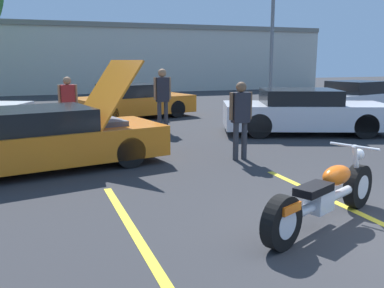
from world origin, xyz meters
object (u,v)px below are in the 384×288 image
at_px(parked_car_mid_right_row, 304,112).
at_px(spectator_midground, 162,94).
at_px(parked_car_mid_left_row, 133,102).
at_px(spectator_by_show_car, 68,102).
at_px(spectator_near_motorcycle, 241,114).
at_px(show_car_hood_open, 46,139).
at_px(parked_car_right_row, 357,98).
at_px(light_pole, 274,8).
at_px(motorcycle, 325,196).

height_order(parked_car_mid_right_row, spectator_midground, spectator_midground).
distance_m(parked_car_mid_left_row, spectator_by_show_car, 4.11).
height_order(parked_car_mid_right_row, spectator_by_show_car, spectator_by_show_car).
distance_m(spectator_near_motorcycle, spectator_by_show_car, 5.17).
distance_m(show_car_hood_open, parked_car_right_row, 12.79).
distance_m(show_car_hood_open, spectator_near_motorcycle, 3.96).
bearing_deg(spectator_by_show_car, parked_car_right_row, 7.35).
bearing_deg(light_pole, spectator_near_motorcycle, -123.66).
height_order(motorcycle, parked_car_mid_right_row, parked_car_mid_right_row).
height_order(parked_car_right_row, spectator_midground, spectator_midground).
distance_m(motorcycle, parked_car_mid_right_row, 7.22).
distance_m(spectator_by_show_car, spectator_midground, 2.66).
bearing_deg(light_pole, motorcycle, -118.64).
xyz_separation_m(motorcycle, spectator_near_motorcycle, (0.67, 3.70, 0.59)).
bearing_deg(show_car_hood_open, spectator_by_show_car, 67.03).
xyz_separation_m(motorcycle, spectator_midground, (0.17, 7.71, 0.73)).
bearing_deg(light_pole, parked_car_mid_right_row, -115.53).
bearing_deg(parked_car_right_row, spectator_by_show_car, 173.16).
bearing_deg(light_pole, spectator_by_show_car, -146.13).
xyz_separation_m(light_pole, spectator_near_motorcycle, (-7.49, -11.24, -3.65)).
bearing_deg(parked_car_mid_right_row, parked_car_right_row, 55.43).
bearing_deg(show_car_hood_open, spectator_midground, 33.50).
bearing_deg(light_pole, spectator_midground, -137.87).
relative_size(show_car_hood_open, parked_car_right_row, 1.08).
xyz_separation_m(show_car_hood_open, parked_car_mid_left_row, (3.24, 6.62, 0.00)).
xyz_separation_m(parked_car_right_row, spectator_midground, (-8.46, -1.52, 0.50)).
relative_size(light_pole, motorcycle, 3.50).
bearing_deg(parked_car_mid_right_row, show_car_hood_open, -145.29).
relative_size(spectator_near_motorcycle, spectator_midground, 0.89).
xyz_separation_m(parked_car_mid_left_row, parked_car_right_row, (8.59, -1.78, 0.02)).
xyz_separation_m(show_car_hood_open, spectator_by_show_car, (0.72, 3.41, 0.39)).
height_order(show_car_hood_open, parked_car_mid_right_row, show_car_hood_open).
height_order(spectator_by_show_car, spectator_midground, spectator_midground).
relative_size(light_pole, parked_car_mid_left_row, 1.83).
distance_m(parked_car_mid_right_row, spectator_midground, 4.13).
bearing_deg(parked_car_right_row, show_car_hood_open, -171.95).
bearing_deg(parked_car_mid_right_row, spectator_by_show_car, -173.65).
xyz_separation_m(motorcycle, parked_car_mid_left_row, (0.04, 11.01, 0.20)).
xyz_separation_m(light_pole, spectator_by_show_car, (-10.65, -7.15, -3.65)).
xyz_separation_m(parked_car_mid_left_row, spectator_midground, (0.13, -3.30, 0.52)).
bearing_deg(parked_car_right_row, parked_car_mid_left_row, 154.08).
relative_size(parked_car_right_row, spectator_near_motorcycle, 2.69).
bearing_deg(spectator_midground, spectator_by_show_car, 178.19).
distance_m(light_pole, parked_car_right_row, 7.00).
height_order(light_pole, spectator_midground, light_pole).
height_order(show_car_hood_open, spectator_midground, show_car_hood_open).
bearing_deg(motorcycle, parked_car_mid_left_row, 64.93).
height_order(spectator_near_motorcycle, spectator_by_show_car, same).
bearing_deg(spectator_near_motorcycle, parked_car_mid_right_row, 36.03).
bearing_deg(show_car_hood_open, motorcycle, -64.94).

